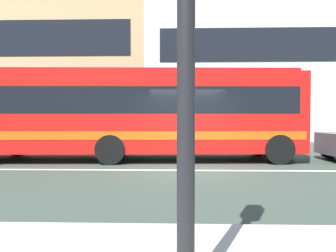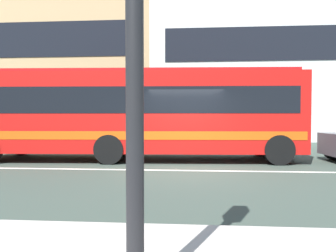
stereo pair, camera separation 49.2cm
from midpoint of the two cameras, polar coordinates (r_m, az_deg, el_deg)
name	(u,v)px [view 1 (the left image)]	position (r m, az deg, el deg)	size (l,w,h in m)	color
ground_plane	(189,170)	(8.95, 2.51, -8.49)	(160.00, 160.00, 0.00)	#38453C
lane_centre_line	(189,170)	(8.95, 2.51, -8.47)	(60.00, 0.16, 0.01)	silver
apartment_block_left	(15,65)	(27.52, -27.75, 10.33)	(21.89, 9.03, 11.61)	tan
apartment_block_right	(312,69)	(26.18, 25.43, 9.81)	(25.49, 9.03, 10.70)	silver
transit_bus	(136,112)	(11.14, -7.48, 2.76)	(11.95, 3.01, 3.25)	red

